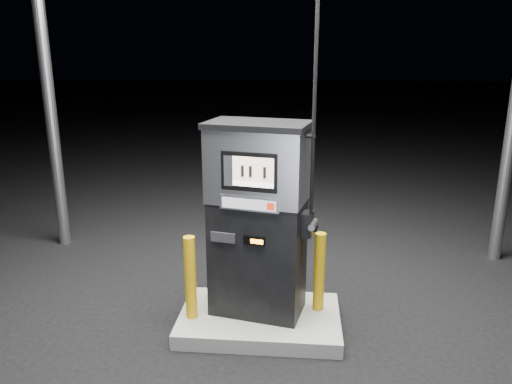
{
  "coord_description": "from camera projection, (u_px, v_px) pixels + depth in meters",
  "views": [
    {
      "loc": [
        0.37,
        -4.47,
        2.72
      ],
      "look_at": [
        -0.04,
        0.0,
        1.42
      ],
      "focal_mm": 35.0,
      "sensor_mm": 36.0,
      "label": 1
    }
  ],
  "objects": [
    {
      "name": "ground",
      "position": [
        260.0,
        326.0,
        5.06
      ],
      "size": [
        80.0,
        80.0,
        0.0
      ],
      "primitive_type": "plane",
      "color": "black",
      "rests_on": "ground"
    },
    {
      "name": "pump_island",
      "position": [
        260.0,
        320.0,
        5.04
      ],
      "size": [
        1.6,
        1.0,
        0.15
      ],
      "primitive_type": "cube",
      "color": "slate",
      "rests_on": "ground"
    },
    {
      "name": "fuel_dispenser",
      "position": [
        258.0,
        218.0,
        4.82
      ],
      "size": [
        1.11,
        0.75,
        3.98
      ],
      "rotation": [
        0.0,
        0.0,
        -0.21
      ],
      "color": "black",
      "rests_on": "pump_island"
    },
    {
      "name": "bollard_left",
      "position": [
        190.0,
        278.0,
        4.84
      ],
      "size": [
        0.12,
        0.12,
        0.85
      ],
      "primitive_type": "cylinder",
      "rotation": [
        0.0,
        0.0,
        0.06
      ],
      "color": "#C6930B",
      "rests_on": "pump_island"
    },
    {
      "name": "bollard_right",
      "position": [
        319.0,
        272.0,
        5.0
      ],
      "size": [
        0.14,
        0.14,
        0.82
      ],
      "primitive_type": "cylinder",
      "rotation": [
        0.0,
        0.0,
        0.27
      ],
      "color": "#C6930B",
      "rests_on": "pump_island"
    }
  ]
}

